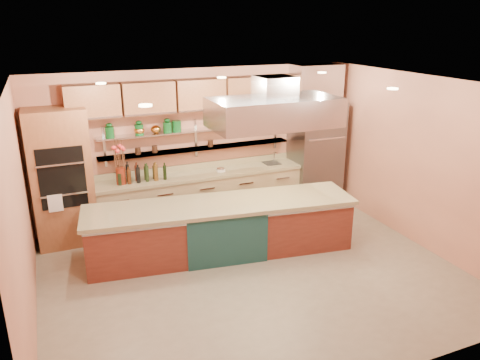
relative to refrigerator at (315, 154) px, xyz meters
name	(u,v)px	position (x,y,z in m)	size (l,w,h in m)	color
floor	(252,274)	(-2.35, -2.14, -1.06)	(6.00, 5.00, 0.02)	gray
ceiling	(254,85)	(-2.35, -2.14, 1.75)	(6.00, 5.00, 0.02)	black
wall_back	(198,144)	(-2.35, 0.36, 0.35)	(6.00, 0.04, 2.80)	tan
wall_front	(362,268)	(-2.35, -4.64, 0.35)	(6.00, 0.04, 2.80)	tan
wall_left	(20,219)	(-5.35, -2.14, 0.35)	(0.04, 5.00, 2.80)	tan
wall_right	(419,162)	(0.65, -2.14, 0.35)	(0.04, 5.00, 2.80)	tan
oven_stack	(62,178)	(-4.80, 0.04, 0.10)	(0.95, 0.64, 2.30)	#975937
refrigerator	(315,154)	(0.00, 0.00, 0.00)	(0.95, 0.72, 2.10)	slate
back_counter	(202,196)	(-2.40, 0.06, -0.58)	(3.84, 0.64, 0.93)	#9F865F
wall_shelf_lower	(198,149)	(-2.40, 0.23, 0.30)	(3.60, 0.26, 0.03)	silver
wall_shelf_upper	(197,130)	(-2.40, 0.23, 0.65)	(3.60, 0.26, 0.03)	silver
upper_cabinets	(200,95)	(-2.35, 0.18, 1.30)	(4.60, 0.36, 0.55)	#975937
range_hood	(274,112)	(-1.63, -1.34, 1.20)	(2.00, 1.00, 0.45)	silver
ceiling_downlights	(248,85)	(-2.35, -1.94, 1.72)	(4.00, 2.80, 0.02)	#FFE5A5
island	(222,228)	(-2.53, -1.34, -0.61)	(4.18, 0.91, 0.87)	maroon
flower_vase	(121,176)	(-3.86, 0.01, 0.03)	(0.16, 0.16, 0.29)	#601C0E
oil_bottle_cluster	(142,173)	(-3.50, 0.01, 0.02)	(0.90, 0.26, 0.29)	black
kitchen_scale	(221,169)	(-2.04, 0.01, -0.08)	(0.15, 0.11, 0.08)	silver
bar_faucet	(274,157)	(-0.87, 0.11, -0.01)	(0.03, 0.03, 0.22)	white
copper_kettle	(156,129)	(-3.16, 0.23, 0.73)	(0.17, 0.17, 0.14)	orange
green_canister	(177,126)	(-2.78, 0.23, 0.76)	(0.16, 0.16, 0.19)	#0E4519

